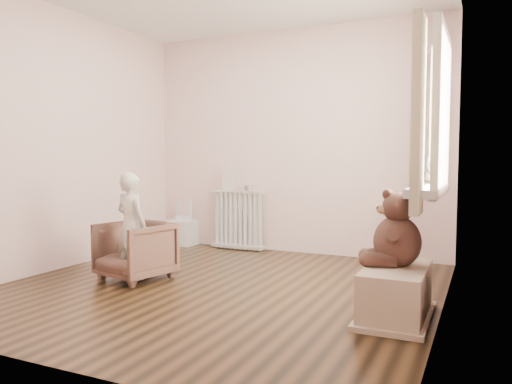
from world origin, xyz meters
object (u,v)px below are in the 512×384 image
at_px(toy_vanity, 182,223).
at_px(child, 131,226).
at_px(teddy_bear, 398,222).
at_px(toy_bench, 396,290).
at_px(plush_cat, 433,171).
at_px(radiator, 238,217).
at_px(armchair, 135,251).

xyz_separation_m(toy_vanity, child, (0.62, -1.76, 0.23)).
bearing_deg(teddy_bear, toy_bench, -95.46).
xyz_separation_m(child, toy_bench, (2.35, -0.08, -0.30)).
height_order(toy_bench, teddy_bear, teddy_bear).
xyz_separation_m(child, teddy_bear, (2.34, -0.02, 0.17)).
bearing_deg(toy_bench, toy_vanity, 148.22).
height_order(toy_bench, plush_cat, plush_cat).
distance_m(child, plush_cat, 2.67).
xyz_separation_m(teddy_bear, plush_cat, (0.15, 0.83, 0.33)).
xyz_separation_m(toy_vanity, plush_cat, (3.11, -0.95, 0.72)).
height_order(toy_vanity, child, child).
bearing_deg(radiator, armchair, -95.60).
bearing_deg(teddy_bear, plush_cat, 65.94).
relative_size(radiator, armchair, 1.24).
bearing_deg(toy_bench, radiator, 139.37).
distance_m(radiator, teddy_bear, 2.84).
relative_size(radiator, child, 0.75).
xyz_separation_m(radiator, teddy_bear, (2.17, -1.81, 0.28)).
bearing_deg(armchair, plush_cat, 30.45).
distance_m(radiator, toy_bench, 2.88).
xyz_separation_m(radiator, armchair, (-0.17, -1.74, -0.12)).
height_order(armchair, child, child).
bearing_deg(plush_cat, toy_bench, -100.20).
relative_size(child, plush_cat, 3.99).
xyz_separation_m(child, plush_cat, (2.49, 0.81, 0.50)).
height_order(child, toy_bench, child).
height_order(toy_vanity, plush_cat, plush_cat).
bearing_deg(toy_vanity, plush_cat, -16.97).
bearing_deg(radiator, teddy_bear, -39.86).
distance_m(teddy_bear, plush_cat, 0.91).
distance_m(radiator, armchair, 1.75).
height_order(child, teddy_bear, child).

